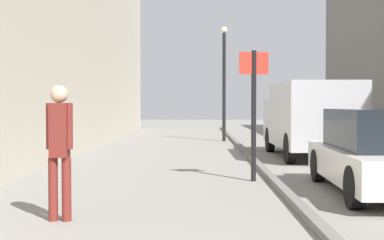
{
  "coord_description": "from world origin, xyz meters",
  "views": [
    {
      "loc": [
        0.13,
        -2.57,
        1.53
      ],
      "look_at": [
        -0.07,
        13.58,
        1.07
      ],
      "focal_mm": 50.65,
      "sensor_mm": 36.0,
      "label": 1
    }
  ],
  "objects_px": {
    "street_sign_post": "(254,104)",
    "lamp_post": "(224,76)",
    "pedestrian_main_foreground": "(60,143)",
    "delivery_van": "(310,117)",
    "parked_car": "(382,152)"
  },
  "relations": [
    {
      "from": "pedestrian_main_foreground",
      "to": "delivery_van",
      "type": "xyz_separation_m",
      "value": [
        5.04,
        8.62,
        0.13
      ]
    },
    {
      "from": "pedestrian_main_foreground",
      "to": "parked_car",
      "type": "height_order",
      "value": "pedestrian_main_foreground"
    },
    {
      "from": "pedestrian_main_foreground",
      "to": "parked_car",
      "type": "bearing_deg",
      "value": -153.32
    },
    {
      "from": "delivery_van",
      "to": "pedestrian_main_foreground",
      "type": "bearing_deg",
      "value": -121.13
    },
    {
      "from": "pedestrian_main_foreground",
      "to": "parked_car",
      "type": "relative_size",
      "value": 0.42
    },
    {
      "from": "pedestrian_main_foreground",
      "to": "lamp_post",
      "type": "distance_m",
      "value": 15.88
    },
    {
      "from": "parked_car",
      "to": "street_sign_post",
      "type": "distance_m",
      "value": 2.67
    },
    {
      "from": "delivery_van",
      "to": "street_sign_post",
      "type": "bearing_deg",
      "value": -114.28
    },
    {
      "from": "street_sign_post",
      "to": "pedestrian_main_foreground",
      "type": "bearing_deg",
      "value": 39.98
    },
    {
      "from": "street_sign_post",
      "to": "parked_car",
      "type": "bearing_deg",
      "value": 132.03
    },
    {
      "from": "delivery_van",
      "to": "parked_car",
      "type": "distance_m",
      "value": 6.4
    },
    {
      "from": "pedestrian_main_foreground",
      "to": "lamp_post",
      "type": "bearing_deg",
      "value": -98.11
    },
    {
      "from": "parked_car",
      "to": "street_sign_post",
      "type": "xyz_separation_m",
      "value": [
        -2.05,
        1.49,
        0.83
      ]
    },
    {
      "from": "street_sign_post",
      "to": "lamp_post",
      "type": "height_order",
      "value": "lamp_post"
    },
    {
      "from": "pedestrian_main_foreground",
      "to": "lamp_post",
      "type": "relative_size",
      "value": 0.37
    }
  ]
}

